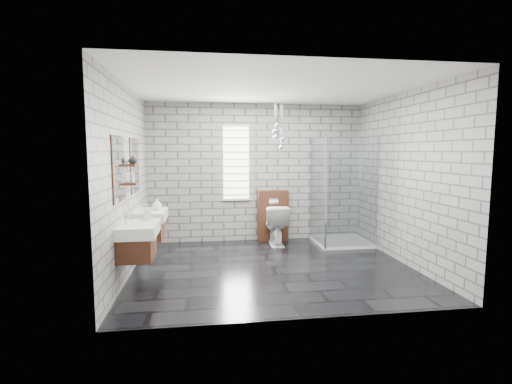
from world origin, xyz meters
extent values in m
cube|color=black|center=(0.00, 0.00, -0.01)|extent=(4.20, 3.60, 0.02)
cube|color=white|center=(0.00, 0.00, 2.71)|extent=(4.20, 3.60, 0.02)
cube|color=gray|center=(0.00, 1.81, 1.35)|extent=(4.20, 0.02, 2.70)
cube|color=gray|center=(0.00, -1.81, 1.35)|extent=(4.20, 0.02, 2.70)
cube|color=gray|center=(-2.11, 0.00, 1.35)|extent=(0.02, 3.60, 2.70)
cube|color=gray|center=(2.11, 0.00, 1.35)|extent=(0.02, 3.60, 2.70)
cube|color=#4B2717|center=(-1.89, -0.62, 0.55)|extent=(0.42, 0.62, 0.30)
cube|color=silver|center=(-1.69, -0.62, 0.58)|extent=(0.02, 0.35, 0.01)
cube|color=white|center=(-1.87, -0.62, 0.77)|extent=(0.47, 0.70, 0.15)
cylinder|color=silver|center=(-2.02, -0.62, 0.91)|extent=(0.04, 0.04, 0.12)
cylinder|color=silver|center=(-1.97, -0.62, 0.96)|extent=(0.10, 0.02, 0.02)
cube|color=white|center=(-2.08, -0.62, 1.55)|extent=(0.03, 0.55, 0.80)
cube|color=#4B2717|center=(-2.09, -0.62, 1.55)|extent=(0.01, 0.59, 0.84)
cube|color=#4B2717|center=(-1.89, 0.48, 0.55)|extent=(0.42, 0.62, 0.30)
cube|color=silver|center=(-1.69, 0.48, 0.58)|extent=(0.02, 0.35, 0.01)
cube|color=white|center=(-1.87, 0.48, 0.77)|extent=(0.47, 0.70, 0.15)
cylinder|color=silver|center=(-2.02, 0.48, 0.91)|extent=(0.04, 0.04, 0.12)
cylinder|color=silver|center=(-1.97, 0.48, 0.96)|extent=(0.10, 0.02, 0.02)
cube|color=white|center=(-2.08, 0.48, 1.55)|extent=(0.03, 0.55, 0.80)
cube|color=#4B2717|center=(-2.09, 0.48, 1.55)|extent=(0.01, 0.59, 0.84)
cube|color=#4B2717|center=(-2.03, -0.05, 1.32)|extent=(0.14, 0.30, 0.03)
cube|color=#4B2717|center=(-2.03, -0.05, 1.58)|extent=(0.14, 0.30, 0.03)
cube|color=white|center=(-0.40, 1.79, 1.55)|extent=(0.50, 0.02, 1.40)
cube|color=silver|center=(-0.40, 1.77, 2.27)|extent=(0.56, 0.04, 0.04)
cube|color=silver|center=(-0.40, 1.77, 0.83)|extent=(0.56, 0.04, 0.04)
cube|color=silver|center=(-0.40, 1.77, 0.92)|extent=(0.48, 0.01, 0.02)
cube|color=silver|center=(-0.40, 1.77, 1.06)|extent=(0.48, 0.01, 0.02)
cube|color=silver|center=(-0.40, 1.77, 1.20)|extent=(0.48, 0.01, 0.02)
cube|color=silver|center=(-0.40, 1.77, 1.34)|extent=(0.48, 0.01, 0.02)
cube|color=silver|center=(-0.40, 1.77, 1.48)|extent=(0.48, 0.01, 0.02)
cube|color=silver|center=(-0.40, 1.77, 1.62)|extent=(0.48, 0.01, 0.02)
cube|color=silver|center=(-0.40, 1.77, 1.76)|extent=(0.48, 0.01, 0.02)
cube|color=silver|center=(-0.40, 1.77, 1.90)|extent=(0.48, 0.01, 0.02)
cube|color=silver|center=(-0.40, 1.77, 2.04)|extent=(0.48, 0.01, 0.03)
cube|color=silver|center=(-0.40, 1.77, 2.18)|extent=(0.48, 0.01, 0.03)
cube|color=#4B2717|center=(0.32, 1.70, 0.50)|extent=(0.60, 0.20, 1.00)
cube|color=silver|center=(0.32, 1.60, 0.80)|extent=(0.18, 0.01, 0.12)
cube|color=white|center=(1.60, 1.30, 0.03)|extent=(1.00, 1.00, 0.06)
cube|color=silver|center=(1.60, 0.81, 1.03)|extent=(1.00, 0.01, 2.00)
cube|color=silver|center=(1.11, 1.30, 1.03)|extent=(0.01, 1.00, 2.00)
cube|color=silver|center=(1.11, 0.81, 1.03)|extent=(0.03, 0.03, 2.00)
cube|color=silver|center=(2.08, 0.81, 1.03)|extent=(0.03, 0.03, 2.00)
cylinder|color=silver|center=(2.04, 1.50, 1.10)|extent=(0.02, 0.02, 1.80)
cylinder|color=silver|center=(1.96, 1.50, 2.02)|extent=(0.14, 0.14, 0.02)
sphere|color=silver|center=(0.27, 1.28, 2.14)|extent=(0.09, 0.09, 0.09)
cylinder|color=silver|center=(0.27, 1.28, 2.44)|extent=(0.01, 0.01, 0.51)
sphere|color=silver|center=(0.39, 1.35, 1.85)|extent=(0.09, 0.09, 0.09)
cylinder|color=silver|center=(0.39, 1.35, 2.30)|extent=(0.01, 0.01, 0.80)
sphere|color=silver|center=(0.33, 1.41, 2.27)|extent=(0.09, 0.09, 0.09)
cylinder|color=silver|center=(0.33, 1.41, 2.51)|extent=(0.01, 0.01, 0.39)
sphere|color=silver|center=(0.30, 1.39, 2.04)|extent=(0.09, 0.09, 0.09)
cylinder|color=silver|center=(0.30, 1.39, 2.39)|extent=(0.01, 0.01, 0.61)
sphere|color=silver|center=(0.44, 1.41, 2.00)|extent=(0.09, 0.09, 0.09)
cylinder|color=silver|center=(0.44, 1.41, 2.37)|extent=(0.01, 0.01, 0.66)
imported|color=white|center=(0.32, 1.40, 0.38)|extent=(0.46, 0.77, 0.76)
imported|color=#B2B2B2|center=(-1.80, -0.38, 0.95)|extent=(0.11, 0.11, 0.21)
imported|color=#B2B2B2|center=(-1.77, 0.51, 0.94)|extent=(0.17, 0.17, 0.19)
imported|color=#B2B2B2|center=(-2.02, -0.11, 1.43)|extent=(0.08, 0.08, 0.20)
imported|color=#B2B2B2|center=(-2.02, -0.03, 1.66)|extent=(0.15, 0.15, 0.12)
camera|label=1|loc=(-1.02, -5.45, 1.77)|focal=26.00mm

